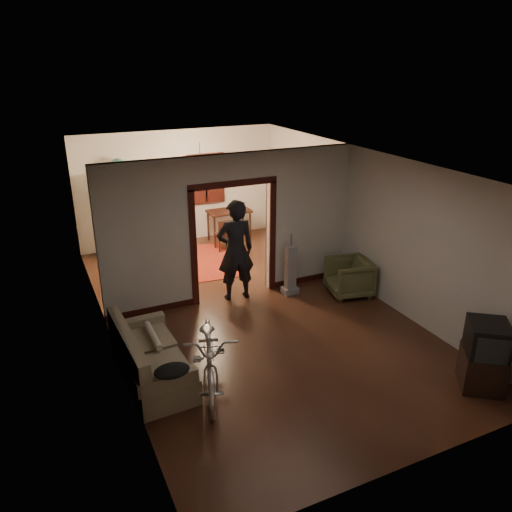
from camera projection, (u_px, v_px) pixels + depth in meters
floor at (249, 310)px, 9.29m from camera, size 5.00×8.50×0.01m
ceiling at (248, 160)px, 8.26m from camera, size 5.00×8.50×0.01m
wall_back at (179, 187)px, 12.36m from camera, size 5.00×0.02×2.80m
wall_left at (103, 263)px, 7.80m from camera, size 0.02×8.50×2.80m
wall_right at (365, 222)px, 9.76m from camera, size 0.02×8.50×2.80m
partition_wall at (233, 228)px, 9.41m from camera, size 5.00×0.14×2.80m
door_casing at (233, 242)px, 9.52m from camera, size 1.74×0.20×2.32m
far_window at (206, 179)px, 12.54m from camera, size 0.98×0.06×1.28m
chandelier at (200, 161)px, 10.53m from camera, size 0.24×0.24×0.24m
light_switch at (283, 229)px, 9.81m from camera, size 0.08×0.01×0.12m
sofa at (152, 354)px, 7.18m from camera, size 0.90×1.85×0.83m
rolled_paper at (153, 335)px, 7.43m from camera, size 0.10×0.77×0.10m
jacket at (172, 371)px, 6.33m from camera, size 0.46×0.35×0.14m
bicycle at (210, 354)px, 6.98m from camera, size 1.27×2.11×1.04m
armchair at (349, 277)px, 9.81m from camera, size 0.95×0.94×0.73m
tv_stand at (482, 369)px, 7.06m from camera, size 0.81×0.82×0.55m
crt_tv at (488, 340)px, 6.88m from camera, size 0.77×0.78×0.51m
vacuum at (290, 270)px, 9.81m from camera, size 0.33×0.28×0.99m
person at (236, 250)px, 9.43m from camera, size 0.76×0.53×1.98m
oriental_rug at (198, 262)px, 11.45m from camera, size 1.84×2.32×0.02m
locker at (123, 213)px, 11.71m from camera, size 1.03×0.63×1.97m
globe at (119, 173)px, 11.35m from camera, size 0.30×0.30×0.30m
desk at (229, 226)px, 12.72m from camera, size 1.13×0.72×0.79m
desk_chair at (223, 234)px, 12.09m from camera, size 0.44×0.44×0.80m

